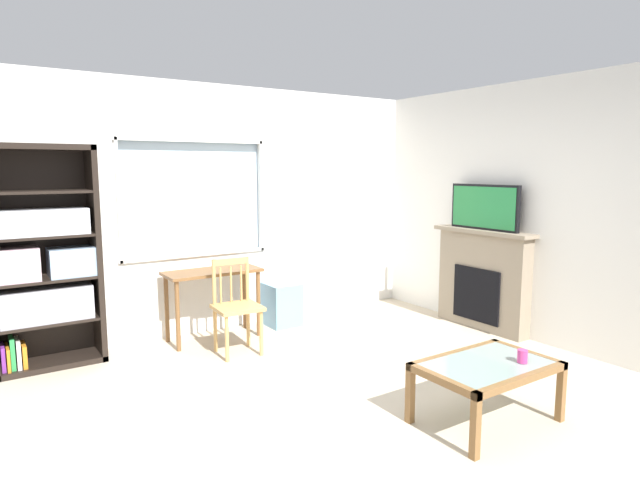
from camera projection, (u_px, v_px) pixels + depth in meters
name	position (u px, v px, depth m)	size (l,w,h in m)	color
ground	(354.00, 403.00, 4.03)	(5.82, 5.74, 0.02)	beige
wall_back_with_window	(227.00, 210.00, 5.83)	(4.82, 0.15, 2.64)	silver
wall_right	(556.00, 214.00, 5.21)	(0.12, 4.94, 2.64)	silver
bookshelf	(43.00, 264.00, 4.66)	(0.90, 0.38, 1.96)	black
desk_under_window	(213.00, 282.00, 5.45)	(0.97, 0.43, 0.72)	brown
wooden_chair	(236.00, 305.00, 5.06)	(0.44, 0.43, 0.90)	tan
plastic_drawer_unit	(281.00, 304.00, 6.00)	(0.35, 0.40, 0.48)	#72ADDB
fireplace	(482.00, 279.00, 5.82)	(0.26, 1.21, 1.10)	gray
tv	(484.00, 207.00, 5.71)	(0.06, 0.87, 0.49)	black
coffee_table	(487.00, 371.00, 3.67)	(0.94, 0.62, 0.43)	#8C9E99
sippy_cup	(522.00, 356.00, 3.67)	(0.07, 0.07, 0.09)	#DB3D84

